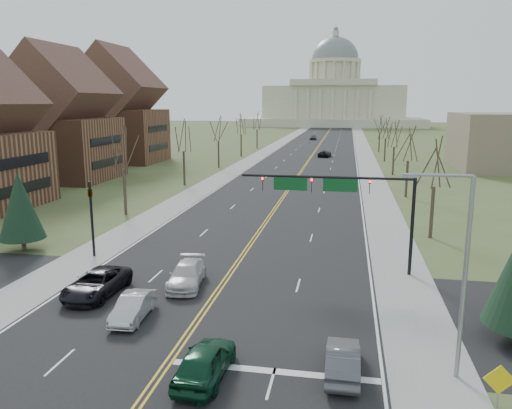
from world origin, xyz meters
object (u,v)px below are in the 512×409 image
at_px(car_nb_outer_lead, 343,360).
at_px(car_far_sb, 313,137).
at_px(car_sb_outer_lead, 97,283).
at_px(signal_left, 91,210).
at_px(car_far_nb, 325,154).
at_px(car_sb_inner_second, 187,275).
at_px(street_light, 459,264).
at_px(signal_mast, 339,192).
at_px(warn_sign, 499,387).
at_px(car_sb_inner_lead, 133,307).
at_px(car_nb_inner_lead, 205,361).

height_order(car_nb_outer_lead, car_far_sb, car_far_sb).
bearing_deg(car_sb_outer_lead, signal_left, 121.20).
bearing_deg(car_far_nb, car_sb_outer_lead, 90.88).
bearing_deg(car_sb_outer_lead, car_sb_inner_second, 29.43).
bearing_deg(car_nb_outer_lead, car_far_nb, -87.17).
xyz_separation_m(street_light, car_nb_outer_lead, (-4.71, -0.68, -4.52)).
relative_size(signal_mast, street_light, 1.34).
height_order(street_light, warn_sign, street_light).
bearing_deg(signal_left, car_far_sb, 86.29).
relative_size(street_light, car_sb_outer_lead, 1.63).
distance_m(car_sb_inner_lead, car_far_nb, 87.83).
xyz_separation_m(street_light, car_far_nb, (-9.78, 90.73, -4.50)).
relative_size(signal_mast, car_nb_inner_lead, 2.58).
height_order(signal_mast, car_far_sb, signal_mast).
distance_m(car_sb_inner_second, car_far_sb, 133.31).
relative_size(car_far_nb, car_far_sb, 1.07).
distance_m(car_sb_outer_lead, car_far_nb, 85.32).
distance_m(street_light, car_far_nb, 91.36).
bearing_deg(car_sb_inner_lead, signal_left, 123.84).
relative_size(car_nb_outer_lead, car_sb_inner_second, 0.83).
bearing_deg(car_nb_inner_lead, car_sb_inner_lead, -40.56).
bearing_deg(car_far_sb, car_sb_outer_lead, -90.98).
height_order(warn_sign, car_far_sb, warn_sign).
bearing_deg(car_sb_inner_second, signal_mast, 18.75).
height_order(signal_mast, car_nb_inner_lead, signal_mast).
relative_size(signal_mast, car_sb_inner_lead, 2.90).
height_order(signal_left, car_sb_inner_lead, signal_left).
height_order(warn_sign, car_far_nb, warn_sign).
distance_m(street_light, car_sb_inner_lead, 17.25).
bearing_deg(street_light, car_nb_outer_lead, -171.82).
relative_size(signal_left, car_sb_inner_lead, 1.44).
bearing_deg(warn_sign, signal_mast, 109.07).
height_order(signal_mast, car_sb_outer_lead, signal_mast).
bearing_deg(street_light, warn_sign, -79.25).
distance_m(car_nb_outer_lead, car_sb_inner_lead, 12.24).
bearing_deg(car_far_nb, car_sb_inner_lead, 93.51).
distance_m(signal_mast, signal_left, 19.06).
bearing_deg(car_nb_outer_lead, car_nb_inner_lead, 13.05).
bearing_deg(car_sb_inner_lead, car_far_nb, 82.22).
distance_m(signal_left, car_sb_inner_lead, 13.37).
distance_m(car_sb_inner_second, car_far_nb, 82.25).
bearing_deg(car_sb_inner_lead, car_nb_outer_lead, -21.69).
bearing_deg(car_sb_outer_lead, warn_sign, -23.78).
distance_m(street_light, car_nb_inner_lead, 11.72).
relative_size(car_sb_inner_lead, car_far_nb, 0.82).
xyz_separation_m(street_light, car_sb_outer_lead, (-20.06, 6.03, -4.44)).
xyz_separation_m(signal_mast, signal_left, (-18.95, 0.00, -2.05)).
bearing_deg(warn_sign, signal_left, 144.98).
xyz_separation_m(car_sb_inner_lead, car_far_sb, (0.44, 138.81, 0.13)).
bearing_deg(car_sb_inner_lead, warn_sign, -26.21).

